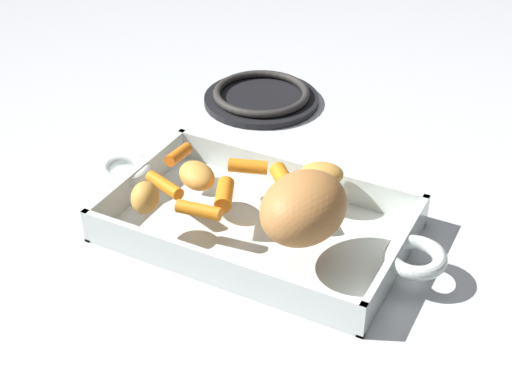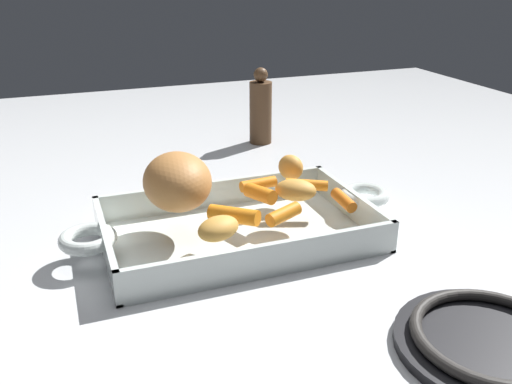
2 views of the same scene
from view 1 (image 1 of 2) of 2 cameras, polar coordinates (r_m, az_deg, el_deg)
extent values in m
plane|color=silver|center=(0.96, 0.16, -3.10)|extent=(2.10, 2.10, 0.00)
cube|color=silver|center=(0.96, 0.16, -2.92)|extent=(0.37, 0.23, 0.01)
cube|color=silver|center=(0.87, -3.21, -5.86)|extent=(0.37, 0.01, 0.05)
cube|color=silver|center=(1.03, 3.00, 1.26)|extent=(0.37, 0.01, 0.05)
cube|color=silver|center=(1.03, -8.87, 0.77)|extent=(0.01, 0.23, 0.05)
cube|color=silver|center=(0.90, 10.56, -5.12)|extent=(0.01, 0.23, 0.05)
torus|color=silver|center=(1.04, -9.90, 1.65)|extent=(0.07, 0.07, 0.02)
torus|color=silver|center=(0.89, 11.95, -4.85)|extent=(0.07, 0.07, 0.02)
ellipsoid|color=#B8783E|center=(0.86, 3.64, -1.20)|extent=(0.11, 0.13, 0.08)
cylinder|color=orange|center=(0.95, 2.29, 0.60)|extent=(0.06, 0.07, 0.03)
cylinder|color=orange|center=(0.91, -4.36, -1.37)|extent=(0.06, 0.02, 0.02)
cylinder|color=orange|center=(0.96, -6.95, 0.52)|extent=(0.07, 0.04, 0.02)
cylinder|color=orange|center=(0.99, -0.62, 1.95)|extent=(0.06, 0.04, 0.02)
cylinder|color=orange|center=(1.02, -5.88, 2.84)|extent=(0.02, 0.05, 0.02)
cylinder|color=orange|center=(0.94, -2.41, -0.16)|extent=(0.04, 0.05, 0.02)
ellipsoid|color=gold|center=(0.92, -8.40, -0.44)|extent=(0.05, 0.05, 0.04)
ellipsoid|color=gold|center=(0.97, -4.34, 1.39)|extent=(0.07, 0.07, 0.03)
ellipsoid|color=gold|center=(0.97, 4.96, 1.36)|extent=(0.07, 0.06, 0.03)
cylinder|color=black|center=(1.27, 0.41, 7.02)|extent=(0.19, 0.19, 0.01)
torus|color=#2D2B28|center=(1.26, 0.41, 7.50)|extent=(0.16, 0.16, 0.01)
camera|label=2|loc=(1.37, 23.64, 22.57)|focal=39.05mm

